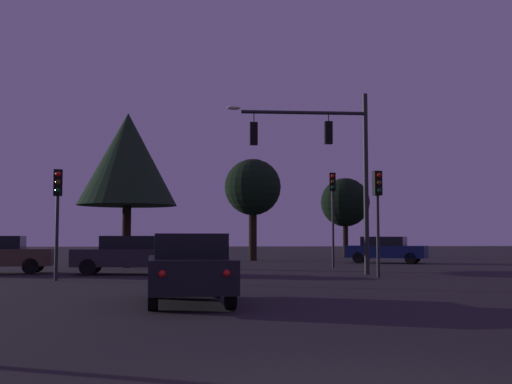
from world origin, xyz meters
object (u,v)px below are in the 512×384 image
object	(u,v)px
car_far_lane	(386,249)
tree_center_horizon	(128,159)
tree_left_far	(345,203)
traffic_light_median	(378,201)
traffic_light_corner_right	(58,201)
car_crossing_left	(127,254)
car_nearside_lane	(188,267)
tree_behind_sign	(253,188)
traffic_signal_mast_arm	(328,154)
traffic_light_corner_left	(333,201)

from	to	relation	value
car_far_lane	tree_center_horizon	xyz separation A→B (m)	(-14.33, -3.89, 4.51)
tree_left_far	tree_center_horizon	distance (m)	21.76
traffic_light_median	tree_center_horizon	bearing A→B (deg)	136.76
car_far_lane	tree_left_far	size ratio (longest dim) A/B	0.79
traffic_light_corner_right	car_crossing_left	world-z (taller)	traffic_light_corner_right
traffic_light_corner_right	car_nearside_lane	world-z (taller)	traffic_light_corner_right
car_far_lane	tree_behind_sign	distance (m)	9.64
traffic_light_corner_right	car_crossing_left	size ratio (longest dim) A/B	0.89
traffic_light_corner_right	tree_left_far	bearing A→B (deg)	56.76
tree_center_horizon	tree_left_far	bearing A→B (deg)	46.28
car_far_lane	traffic_signal_mast_arm	bearing A→B (deg)	-118.11
traffic_light_corner_left	tree_behind_sign	world-z (taller)	tree_behind_sign
traffic_light_median	tree_center_horizon	world-z (taller)	tree_center_horizon
traffic_signal_mast_arm	traffic_light_median	world-z (taller)	traffic_signal_mast_arm
traffic_light_corner_right	traffic_light_median	size ratio (longest dim) A/B	0.97
tree_behind_sign	tree_left_far	world-z (taller)	tree_behind_sign
traffic_signal_mast_arm	tree_left_far	size ratio (longest dim) A/B	1.20
tree_left_far	traffic_light_corner_left	bearing A→B (deg)	-106.49
traffic_signal_mast_arm	tree_behind_sign	xyz separation A→B (m)	(-1.23, 16.24, -0.10)
traffic_light_median	tree_left_far	distance (m)	25.49
car_nearside_lane	car_crossing_left	bearing A→B (deg)	101.21
traffic_light_corner_right	tree_center_horizon	bearing A→B (deg)	80.98
traffic_light_median	tree_left_far	bearing A→B (deg)	78.14
traffic_signal_mast_arm	traffic_light_median	size ratio (longest dim) A/B	1.86
car_nearside_lane	tree_left_far	bearing A→B (deg)	69.96
car_crossing_left	tree_center_horizon	distance (m)	7.46
traffic_light_corner_right	tree_center_horizon	xyz separation A→B (m)	(1.51, 9.51, 2.62)
traffic_light_corner_right	car_crossing_left	bearing A→B (deg)	60.29
tree_behind_sign	tree_left_far	size ratio (longest dim) A/B	1.09
traffic_light_corner_right	car_nearside_lane	distance (m)	9.42
car_crossing_left	car_far_lane	size ratio (longest dim) A/B	0.88
traffic_light_corner_right	car_far_lane	distance (m)	20.83
tree_left_far	tree_center_horizon	size ratio (longest dim) A/B	0.79
car_crossing_left	tree_behind_sign	world-z (taller)	tree_behind_sign
tree_behind_sign	tree_center_horizon	distance (m)	11.64
car_far_lane	tree_left_far	bearing A→B (deg)	86.64
traffic_light_corner_right	traffic_signal_mast_arm	bearing A→B (deg)	13.48
traffic_light_corner_right	traffic_light_median	bearing A→B (deg)	1.54
traffic_light_corner_left	car_crossing_left	distance (m)	10.97
car_far_lane	tree_behind_sign	bearing A→B (deg)	143.75
tree_behind_sign	tree_center_horizon	bearing A→B (deg)	-128.35
traffic_light_corner_left	tree_behind_sign	size ratio (longest dim) A/B	0.71
traffic_signal_mast_arm	tree_center_horizon	distance (m)	11.06
car_far_lane	tree_behind_sign	size ratio (longest dim) A/B	0.73
traffic_signal_mast_arm	tree_center_horizon	bearing A→B (deg)	139.83
traffic_light_corner_left	tree_left_far	bearing A→B (deg)	73.51
tree_behind_sign	car_far_lane	bearing A→B (deg)	-36.25
traffic_signal_mast_arm	traffic_light_corner_left	world-z (taller)	traffic_signal_mast_arm
car_nearside_lane	car_far_lane	xyz separation A→B (m)	(11.47, 21.53, 0.00)
traffic_signal_mast_arm	traffic_light_median	xyz separation A→B (m)	(1.35, -2.08, -2.01)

